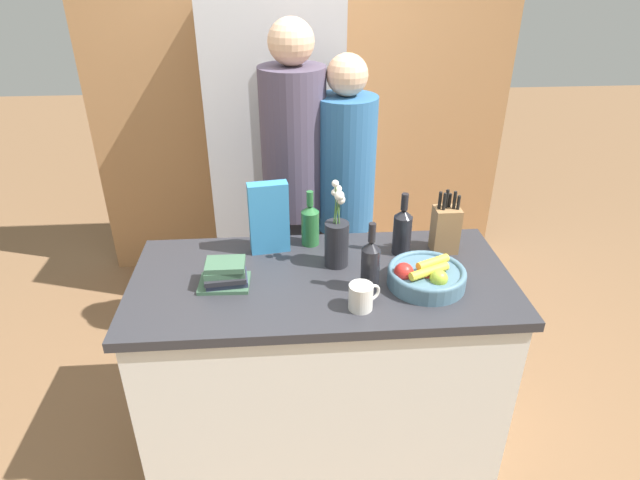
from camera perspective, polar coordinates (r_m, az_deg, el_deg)
name	(u,v)px	position (r m, az deg, el deg)	size (l,w,h in m)	color
ground_plane	(321,433)	(2.76, 0.15, -19.87)	(14.00, 14.00, 0.00)	brown
kitchen_island	(322,362)	(2.44, 0.16, -12.84)	(1.54, 0.72, 0.90)	silver
back_wall_wood	(301,83)	(3.60, -2.00, 16.43)	(2.74, 0.12, 2.60)	#AD7A4C
refrigerator	(277,156)	(3.35, -4.56, 8.93)	(0.76, 0.62, 1.87)	#B7B7BC
fruit_bowl	(426,276)	(2.13, 11.23, -3.74)	(0.31, 0.31, 0.11)	slate
knife_block	(445,228)	(2.36, 13.23, 1.21)	(0.11, 0.09, 0.29)	olive
flower_vase	(337,240)	(2.19, 1.79, 0.04)	(0.10, 0.10, 0.38)	#232328
cereal_box	(269,218)	(2.28, -5.47, 2.36)	(0.17, 0.08, 0.32)	teal
coffee_mug	(361,297)	(1.96, 4.45, -6.04)	(0.12, 0.09, 0.10)	silver
book_stack	(225,275)	(2.12, -10.07, -3.65)	(0.20, 0.15, 0.10)	#3D6047
bottle_oil	(370,264)	(2.04, 5.40, -2.60)	(0.07, 0.07, 0.29)	black
bottle_vinegar	(402,230)	(2.31, 8.78, 1.05)	(0.08, 0.08, 0.28)	black
bottle_wine	(310,224)	(2.35, -1.05, 1.76)	(0.08, 0.08, 0.25)	#286633
person_at_sink	(294,182)	(2.70, -2.74, 6.15)	(0.32, 0.32, 1.81)	#383842
person_in_blue	(344,199)	(2.73, 2.61, 4.39)	(0.30, 0.30, 1.66)	#383842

